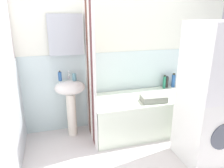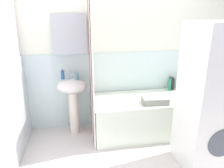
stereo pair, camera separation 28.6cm
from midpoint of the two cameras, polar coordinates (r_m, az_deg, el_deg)
wall_back_tiled at (r=3.39m, az=5.29°, el=7.49°), size 3.60×0.18×2.40m
wall_left_tiled at (r=2.47m, az=-24.55°, el=1.19°), size 0.07×1.81×2.40m
sink at (r=3.19m, az=-7.91°, el=-2.83°), size 0.44×0.34×0.86m
faucet at (r=3.18m, az=-8.20°, el=2.60°), size 0.03×0.12×0.12m
soap_dispenser at (r=3.14m, az=-10.47°, el=2.38°), size 0.05×0.05×0.15m
toothbrush_cup at (r=3.11m, az=-6.82°, el=2.10°), size 0.06×0.06×0.10m
bathtub at (r=3.38m, az=11.12°, el=-8.22°), size 1.57×0.73×0.57m
shower_curtain at (r=2.93m, az=-2.79°, el=2.99°), size 0.01×0.73×2.00m
body_wash_bottle at (r=3.76m, az=19.71°, el=0.34°), size 0.06×0.06×0.24m
shampoo_bottle at (r=3.73m, az=17.93°, el=0.01°), size 0.06×0.06×0.20m
lotion_bottle at (r=3.66m, az=17.35°, el=-0.00°), size 0.05×0.05×0.23m
towel_folded at (r=3.10m, az=14.00°, el=-4.26°), size 0.37×0.25×0.09m
washer_dryer_stack at (r=2.72m, az=27.70°, el=-3.79°), size 0.60×0.57×1.70m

